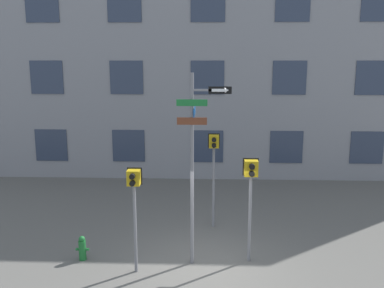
# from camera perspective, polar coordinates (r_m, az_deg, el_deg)

# --- Properties ---
(ground_plane) EXTENTS (60.00, 60.00, 0.00)m
(ground_plane) POSITION_cam_1_polar(r_m,az_deg,el_deg) (11.38, 1.76, -16.27)
(ground_plane) COLOR #595651
(building_facade) EXTENTS (24.00, 0.64, 11.83)m
(building_facade) POSITION_cam_1_polar(r_m,az_deg,el_deg) (18.49, 2.10, 13.47)
(building_facade) COLOR gray
(building_facade) RESTS_ON ground_plane
(street_sign_pole) EXTENTS (1.33, 0.99, 4.94)m
(street_sign_pole) POSITION_cam_1_polar(r_m,az_deg,el_deg) (10.63, 0.39, -1.41)
(street_sign_pole) COLOR slate
(street_sign_pole) RESTS_ON ground_plane
(pedestrian_signal_left) EXTENTS (0.37, 0.40, 2.67)m
(pedestrian_signal_left) POSITION_cam_1_polar(r_m,az_deg,el_deg) (10.52, -7.73, -6.42)
(pedestrian_signal_left) COLOR slate
(pedestrian_signal_left) RESTS_ON ground_plane
(pedestrian_signal_right) EXTENTS (0.40, 0.40, 2.77)m
(pedestrian_signal_right) POSITION_cam_1_polar(r_m,az_deg,el_deg) (11.04, 7.84, -4.95)
(pedestrian_signal_right) COLOR slate
(pedestrian_signal_right) RESTS_ON ground_plane
(pedestrian_signal_across) EXTENTS (0.36, 0.40, 2.99)m
(pedestrian_signal_across) POSITION_cam_1_polar(r_m,az_deg,el_deg) (13.17, 2.92, -1.57)
(pedestrian_signal_across) COLOR slate
(pedestrian_signal_across) RESTS_ON ground_plane
(fire_hydrant) EXTENTS (0.35, 0.19, 0.67)m
(fire_hydrant) POSITION_cam_1_polar(r_m,az_deg,el_deg) (12.03, -14.42, -13.31)
(fire_hydrant) COLOR #196028
(fire_hydrant) RESTS_ON ground_plane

